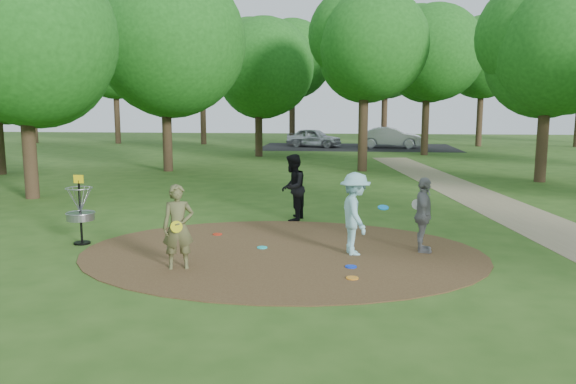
# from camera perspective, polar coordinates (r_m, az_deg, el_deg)

# --- Properties ---
(ground) EXTENTS (100.00, 100.00, 0.00)m
(ground) POSITION_cam_1_polar(r_m,az_deg,el_deg) (11.74, -0.63, -6.21)
(ground) COLOR #2D5119
(ground) RESTS_ON ground
(dirt_clearing) EXTENTS (8.40, 8.40, 0.02)m
(dirt_clearing) POSITION_cam_1_polar(r_m,az_deg,el_deg) (11.73, -0.63, -6.16)
(dirt_clearing) COLOR #47301C
(dirt_clearing) RESTS_ON ground
(footpath) EXTENTS (7.55, 39.89, 0.01)m
(footpath) POSITION_cam_1_polar(r_m,az_deg,el_deg) (14.54, 26.84, -4.20)
(footpath) COLOR #8C7A5B
(footpath) RESTS_ON ground
(parking_lot) EXTENTS (14.00, 8.00, 0.01)m
(parking_lot) POSITION_cam_1_polar(r_m,az_deg,el_deg) (41.37, 7.07, 4.54)
(parking_lot) COLOR black
(parking_lot) RESTS_ON ground
(player_observer_with_disc) EXTENTS (0.67, 0.53, 1.60)m
(player_observer_with_disc) POSITION_cam_1_polar(r_m,az_deg,el_deg) (10.63, -11.09, -3.52)
(player_observer_with_disc) COLOR brown
(player_observer_with_disc) RESTS_ON ground
(player_throwing_with_disc) EXTENTS (1.12, 1.22, 1.70)m
(player_throwing_with_disc) POSITION_cam_1_polar(r_m,az_deg,el_deg) (11.51, 6.83, -2.22)
(player_throwing_with_disc) COLOR #99DAE5
(player_throwing_with_disc) RESTS_ON ground
(player_walking_with_disc) EXTENTS (0.79, 0.95, 1.77)m
(player_walking_with_disc) POSITION_cam_1_polar(r_m,az_deg,el_deg) (14.85, 0.48, 0.46)
(player_walking_with_disc) COLOR black
(player_walking_with_disc) RESTS_ON ground
(player_waiting_with_disc) EXTENTS (0.48, 0.96, 1.58)m
(player_waiting_with_disc) POSITION_cam_1_polar(r_m,az_deg,el_deg) (11.94, 13.59, -2.31)
(player_waiting_with_disc) COLOR gray
(player_waiting_with_disc) RESTS_ON ground
(disc_ground_cyan) EXTENTS (0.22, 0.22, 0.02)m
(disc_ground_cyan) POSITION_cam_1_polar(r_m,az_deg,el_deg) (12.07, -2.64, -5.65)
(disc_ground_cyan) COLOR #1BD6D9
(disc_ground_cyan) RESTS_ON dirt_clearing
(disc_ground_blue) EXTENTS (0.22, 0.22, 0.02)m
(disc_ground_blue) POSITION_cam_1_polar(r_m,az_deg,el_deg) (10.74, 6.41, -7.54)
(disc_ground_blue) COLOR #0D30E2
(disc_ground_blue) RESTS_ON dirt_clearing
(disc_ground_red) EXTENTS (0.22, 0.22, 0.02)m
(disc_ground_red) POSITION_cam_1_polar(r_m,az_deg,el_deg) (13.38, -7.18, -4.27)
(disc_ground_red) COLOR red
(disc_ground_red) RESTS_ON dirt_clearing
(car_left) EXTENTS (4.30, 2.79, 1.36)m
(car_left) POSITION_cam_1_polar(r_m,az_deg,el_deg) (41.29, 2.66, 5.53)
(car_left) COLOR #B1B5B9
(car_left) RESTS_ON ground
(car_right) EXTENTS (4.60, 1.84, 1.49)m
(car_right) POSITION_cam_1_polar(r_m,az_deg,el_deg) (41.02, 10.36, 5.46)
(car_right) COLOR #A7A9AF
(car_right) RESTS_ON ground
(disc_ground_orange) EXTENTS (0.22, 0.22, 0.02)m
(disc_ground_orange) POSITION_cam_1_polar(r_m,az_deg,el_deg) (10.07, 6.54, -8.67)
(disc_ground_orange) COLOR orange
(disc_ground_orange) RESTS_ON dirt_clearing
(disc_golf_basket) EXTENTS (0.63, 0.63, 1.54)m
(disc_golf_basket) POSITION_cam_1_polar(r_m,az_deg,el_deg) (13.13, -20.38, -1.25)
(disc_golf_basket) COLOR black
(disc_golf_basket) RESTS_ON ground
(tree_ring) EXTENTS (37.15, 45.31, 8.99)m
(tree_ring) POSITION_cam_1_polar(r_m,az_deg,el_deg) (20.47, 5.07, 14.88)
(tree_ring) COLOR #332316
(tree_ring) RESTS_ON ground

